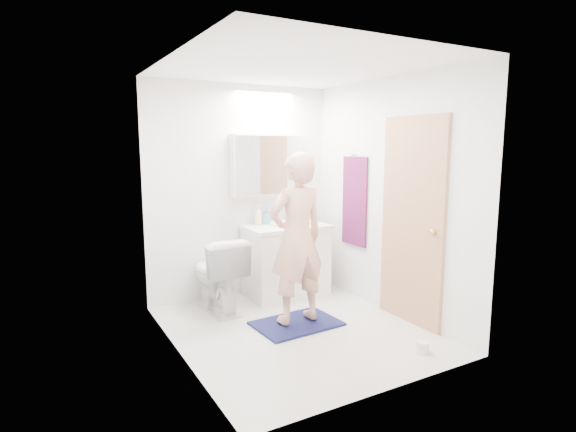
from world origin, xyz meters
TOP-DOWN VIEW (x-y plane):
  - floor at (0.00, 0.00)m, footprint 2.50×2.50m
  - ceiling at (0.00, 0.00)m, footprint 2.50×2.50m
  - wall_back at (0.00, 1.25)m, footprint 2.50×0.00m
  - wall_front at (0.00, -1.25)m, footprint 2.50×0.00m
  - wall_left at (-1.10, 0.00)m, footprint 0.00×2.50m
  - wall_right at (1.10, 0.00)m, footprint 0.00×2.50m
  - vanity_cabinet at (0.43, 0.96)m, footprint 0.90×0.55m
  - countertop at (0.43, 0.96)m, footprint 0.95×0.58m
  - sink_basin at (0.43, 0.99)m, footprint 0.36×0.36m
  - faucet at (0.43, 1.19)m, footprint 0.02×0.02m
  - medicine_cabinet at (0.30, 1.18)m, footprint 0.88×0.14m
  - mirror_panel at (0.30, 1.10)m, footprint 0.84×0.01m
  - toilet at (-0.46, 0.85)m, footprint 0.47×0.79m
  - bath_rug at (0.06, 0.10)m, footprint 0.83×0.59m
  - person at (0.06, 0.10)m, footprint 0.61×0.42m
  - door at (1.08, -0.35)m, footprint 0.04×0.80m
  - door_knob at (1.04, -0.65)m, footprint 0.06×0.06m
  - towel at (1.08, 0.55)m, footprint 0.02×0.42m
  - towel_hook at (1.07, 0.55)m, footprint 0.07×0.02m
  - soap_bottle_a at (0.15, 1.11)m, footprint 0.11×0.11m
  - soap_bottle_b at (0.27, 1.15)m, footprint 0.12×0.12m
  - toothbrush_cup at (0.64, 1.12)m, footprint 0.13×0.13m
  - toilet_paper_roll at (0.67, -0.94)m, footprint 0.11×0.11m

SIDE VIEW (x-z plane):
  - floor at x=0.00m, z-range 0.00..0.00m
  - bath_rug at x=0.06m, z-range 0.00..0.02m
  - toilet_paper_roll at x=0.67m, z-range 0.00..0.10m
  - vanity_cabinet at x=0.43m, z-range 0.00..0.78m
  - toilet at x=-0.46m, z-range 0.00..0.79m
  - countertop at x=0.43m, z-range 0.78..0.82m
  - sink_basin at x=0.43m, z-range 0.82..0.85m
  - person at x=0.06m, z-range 0.05..1.66m
  - toothbrush_cup at x=0.64m, z-range 0.82..0.92m
  - faucet at x=0.43m, z-range 0.82..0.98m
  - soap_bottle_b at x=0.27m, z-range 0.82..1.01m
  - soap_bottle_a at x=0.15m, z-range 0.82..1.05m
  - door_knob at x=1.04m, z-range 0.92..0.98m
  - door at x=1.08m, z-range 0.00..2.00m
  - towel at x=1.08m, z-range 0.60..1.60m
  - wall_back at x=0.00m, z-range -0.05..2.45m
  - wall_front at x=0.00m, z-range -0.05..2.45m
  - wall_left at x=-1.10m, z-range -0.05..2.45m
  - wall_right at x=1.10m, z-range -0.05..2.45m
  - medicine_cabinet at x=0.30m, z-range 1.15..1.85m
  - mirror_panel at x=0.30m, z-range 1.17..1.83m
  - towel_hook at x=1.07m, z-range 1.61..1.63m
  - ceiling at x=0.00m, z-range 2.40..2.40m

